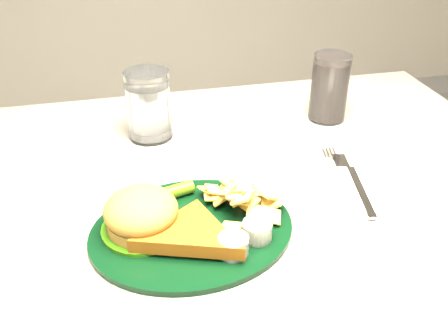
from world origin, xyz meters
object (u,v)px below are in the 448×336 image
Objects in this scene: water_glass at (149,105)px; cola_glass at (329,88)px; fork_napkin at (358,187)px; dinner_plate at (191,214)px.

cola_glass is at bearing -0.49° from water_glass.
cola_glass reaches higher than fork_napkin.
fork_napkin is (0.31, -0.26, -0.06)m from water_glass.
dinner_plate is 2.22× the size of water_glass.
cola_glass is 0.74× the size of fork_napkin.
fork_napkin is at bearing 3.24° from dinner_plate.
cola_glass is at bearing 36.31° from dinner_plate.
fork_napkin is at bearing -40.40° from water_glass.
water_glass reaches higher than dinner_plate.
cola_glass is (0.33, 0.30, 0.03)m from dinner_plate.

